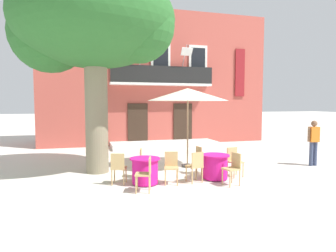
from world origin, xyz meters
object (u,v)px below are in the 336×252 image
cafe_chair_middle_3 (234,160)px  cafe_chair_middle_2 (233,166)px  cafe_chair_near_tree_3 (118,166)px  cafe_chair_near_tree_2 (144,161)px  plane_tree (92,24)px  cafe_table_near_tree (145,171)px  cafe_chair_middle_1 (196,165)px  cafe_chair_near_tree_0 (146,172)px  cafe_umbrella (188,95)px  ground_planter_left (104,142)px  pedestrian_near_entrance (314,140)px  cafe_table_middle (215,166)px  cafe_chair_near_tree_1 (171,165)px  cafe_chair_middle_0 (202,158)px

cafe_chair_middle_3 → cafe_chair_middle_2: bearing=-119.4°
cafe_chair_near_tree_3 → cafe_chair_near_tree_2: bearing=34.0°
plane_tree → cafe_table_near_tree: 5.07m
cafe_table_near_tree → cafe_chair_middle_3: size_ratio=0.95×
plane_tree → cafe_chair_middle_1: 5.61m
cafe_chair_near_tree_0 → cafe_chair_near_tree_2: bearing=80.3°
cafe_chair_middle_2 → cafe_umbrella: 3.39m
cafe_chair_near_tree_0 → ground_planter_left: 7.78m
cafe_chair_middle_2 → pedestrian_near_entrance: 4.42m
pedestrian_near_entrance → cafe_chair_middle_2: bearing=-159.4°
cafe_table_middle → cafe_chair_middle_3: 0.77m
cafe_chair_near_tree_0 → cafe_umbrella: 3.94m
cafe_table_near_tree → cafe_chair_middle_1: 1.47m
ground_planter_left → cafe_chair_near_tree_3: bearing=-90.5°
cafe_chair_near_tree_1 → pedestrian_near_entrance: 5.85m
cafe_chair_near_tree_1 → cafe_chair_middle_3: size_ratio=1.00×
cafe_chair_near_tree_1 → cafe_chair_near_tree_3: same height
cafe_chair_near_tree_0 → cafe_chair_middle_3: 3.15m
cafe_chair_near_tree_0 → cafe_chair_middle_3: (3.02, 0.89, 0.00)m
cafe_umbrella → cafe_chair_near_tree_2: bearing=-148.2°
cafe_table_near_tree → cafe_chair_middle_2: size_ratio=0.95×
cafe_chair_near_tree_0 → cafe_umbrella: size_ratio=0.31×
cafe_table_near_tree → cafe_table_middle: same height
cafe_chair_near_tree_3 → cafe_table_middle: size_ratio=1.05×
cafe_chair_middle_3 → ground_planter_left: bearing=117.5°
cafe_chair_middle_1 → cafe_table_near_tree: bearing=170.0°
cafe_chair_near_tree_0 → cafe_chair_middle_0: bearing=33.9°
cafe_chair_near_tree_2 → cafe_chair_near_tree_3: (-0.86, -0.58, 0.00)m
cafe_chair_near_tree_2 → cafe_chair_near_tree_3: same height
cafe_chair_near_tree_0 → cafe_chair_near_tree_2: (0.25, 1.49, 0.00)m
cafe_chair_middle_0 → cafe_table_middle: bearing=-79.6°
plane_tree → cafe_chair_middle_0: bearing=-20.6°
cafe_chair_near_tree_1 → cafe_umbrella: 3.13m
cafe_chair_middle_0 → pedestrian_near_entrance: size_ratio=0.54×
cafe_chair_near_tree_1 → cafe_table_middle: cafe_chair_near_tree_1 is taller
cafe_chair_near_tree_1 → cafe_chair_near_tree_0: bearing=-144.6°
cafe_chair_near_tree_2 → ground_planter_left: cafe_chair_near_tree_2 is taller
cafe_chair_middle_0 → cafe_chair_middle_1: same height
cafe_table_middle → pedestrian_near_entrance: (4.34, 0.83, 0.56)m
cafe_chair_middle_0 → cafe_chair_middle_1: size_ratio=1.00×
cafe_chair_near_tree_3 → cafe_chair_middle_1: size_ratio=1.00×
cafe_table_near_tree → cafe_chair_near_tree_0: size_ratio=0.95×
cafe_chair_middle_1 → cafe_umbrella: 3.02m
cafe_chair_middle_3 → cafe_umbrella: cafe_umbrella is taller
cafe_chair_near_tree_0 → cafe_chair_middle_2: size_ratio=1.00×
cafe_chair_near_tree_0 → cafe_chair_middle_0: same height
cafe_table_middle → ground_planter_left: bearing=112.0°
pedestrian_near_entrance → cafe_chair_near_tree_2: bearing=-179.6°
cafe_chair_middle_3 → cafe_chair_near_tree_1: bearing=-172.8°
ground_planter_left → cafe_table_near_tree: bearing=-84.5°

